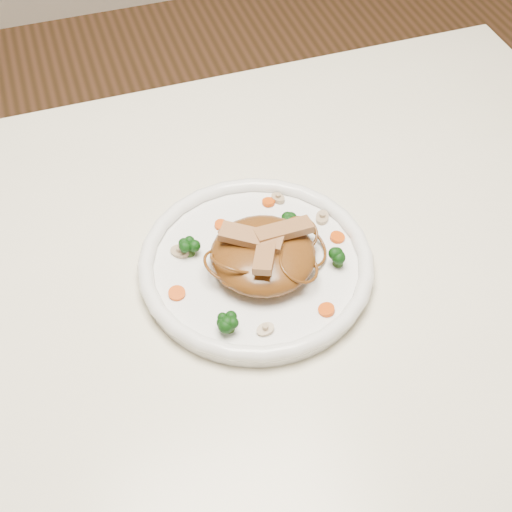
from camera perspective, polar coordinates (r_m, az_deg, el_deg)
name	(u,v)px	position (r m, az deg, el deg)	size (l,w,h in m)	color
ground	(245,494)	(1.56, -0.86, -18.65)	(4.00, 4.00, 0.00)	#50341B
table	(240,307)	(0.99, -1.28, -4.16)	(1.20, 0.80, 0.75)	white
plate	(256,267)	(0.89, 0.00, -0.92)	(0.29, 0.29, 0.02)	white
noodle_mound	(263,255)	(0.87, 0.57, 0.10)	(0.13, 0.13, 0.04)	brown
chicken_a	(284,231)	(0.86, 2.25, 2.07)	(0.07, 0.02, 0.01)	#9F734B
chicken_b	(251,237)	(0.85, -0.37, 1.51)	(0.08, 0.02, 0.01)	#9F734B
chicken_c	(266,252)	(0.84, 0.78, 0.35)	(0.07, 0.02, 0.01)	#9F734B
broccoli_0	(290,218)	(0.92, 2.78, 3.11)	(0.03, 0.03, 0.03)	#0C360B
broccoli_1	(189,246)	(0.89, -5.45, 0.79)	(0.02, 0.02, 0.03)	#0C360B
broccoli_2	(229,322)	(0.82, -2.21, -5.34)	(0.02, 0.02, 0.03)	#0C360B
broccoli_3	(339,256)	(0.88, 6.71, 0.03)	(0.03, 0.03, 0.03)	#0C360B
carrot_0	(268,202)	(0.96, 1.01, 4.38)	(0.02, 0.02, 0.01)	#D84707
carrot_1	(177,293)	(0.86, -6.41, -3.01)	(0.02, 0.02, 0.01)	#D84707
carrot_2	(337,237)	(0.92, 6.59, 1.51)	(0.02, 0.02, 0.01)	#D84707
carrot_3	(221,225)	(0.93, -2.84, 2.52)	(0.02, 0.02, 0.01)	#D84707
carrot_4	(326,310)	(0.84, 5.71, -4.34)	(0.02, 0.02, 0.01)	#D84707
mushroom_0	(265,330)	(0.82, 0.76, -5.96)	(0.02, 0.02, 0.01)	#C7B495
mushroom_1	(322,218)	(0.94, 5.36, 3.11)	(0.02, 0.02, 0.01)	#C7B495
mushroom_2	(180,252)	(0.90, -6.17, 0.36)	(0.03, 0.03, 0.01)	#C7B495
mushroom_3	(278,198)	(0.96, 1.79, 4.68)	(0.02, 0.02, 0.01)	#C7B495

